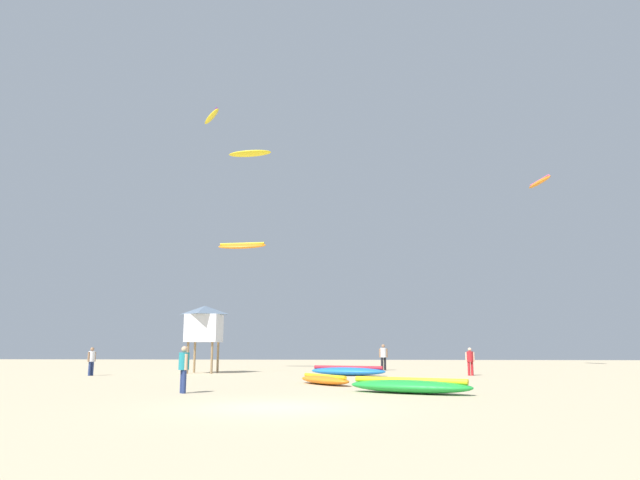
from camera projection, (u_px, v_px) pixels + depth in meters
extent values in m
plane|color=#C6B28C|center=(278.00, 407.00, 15.51)|extent=(120.00, 120.00, 0.00)
cylinder|color=navy|center=(182.00, 381.00, 20.39)|extent=(0.15, 0.15, 0.80)
cylinder|color=navy|center=(184.00, 382.00, 20.24)|extent=(0.15, 0.15, 0.80)
cylinder|color=teal|center=(184.00, 361.00, 20.44)|extent=(0.37, 0.37, 0.60)
cylinder|color=tan|center=(182.00, 362.00, 20.62)|extent=(0.11, 0.11, 0.55)
cylinder|color=tan|center=(186.00, 362.00, 20.26)|extent=(0.11, 0.11, 0.55)
sphere|color=tan|center=(185.00, 349.00, 20.52)|extent=(0.22, 0.22, 0.22)
cylinder|color=#B21E23|center=(472.00, 369.00, 32.94)|extent=(0.14, 0.14, 0.77)
cylinder|color=#B21E23|center=(469.00, 369.00, 32.96)|extent=(0.14, 0.14, 0.77)
cylinder|color=#B21E23|center=(470.00, 357.00, 33.07)|extent=(0.35, 0.35, 0.58)
cylinder|color=beige|center=(474.00, 357.00, 33.04)|extent=(0.10, 0.10, 0.53)
cylinder|color=beige|center=(466.00, 357.00, 33.09)|extent=(0.10, 0.10, 0.53)
sphere|color=beige|center=(470.00, 349.00, 33.14)|extent=(0.21, 0.21, 0.21)
cylinder|color=navy|center=(90.00, 369.00, 32.76)|extent=(0.15, 0.15, 0.78)
cylinder|color=navy|center=(92.00, 369.00, 32.91)|extent=(0.15, 0.15, 0.78)
cylinder|color=silver|center=(92.00, 356.00, 32.96)|extent=(0.36, 0.36, 0.58)
cylinder|color=#936B4C|center=(89.00, 357.00, 32.77)|extent=(0.10, 0.10, 0.54)
cylinder|color=#936B4C|center=(95.00, 357.00, 33.13)|extent=(0.10, 0.10, 0.54)
sphere|color=#936B4C|center=(92.00, 349.00, 33.03)|extent=(0.21, 0.21, 0.21)
cylinder|color=black|center=(385.00, 364.00, 40.46)|extent=(0.16, 0.16, 0.88)
cylinder|color=black|center=(382.00, 364.00, 40.47)|extent=(0.16, 0.16, 0.88)
cylinder|color=silver|center=(383.00, 353.00, 40.60)|extent=(0.40, 0.40, 0.66)
cylinder|color=#936B4C|center=(387.00, 353.00, 40.59)|extent=(0.12, 0.12, 0.61)
cylinder|color=#936B4C|center=(380.00, 353.00, 40.61)|extent=(0.12, 0.12, 0.61)
sphere|color=#936B4C|center=(383.00, 346.00, 40.68)|extent=(0.24, 0.24, 0.24)
ellipsoid|color=blue|center=(348.00, 371.00, 32.90)|extent=(4.65, 2.77, 0.50)
cylinder|color=red|center=(348.00, 367.00, 32.94)|extent=(3.93, 1.64, 0.20)
ellipsoid|color=green|center=(410.00, 386.00, 20.19)|extent=(4.57, 3.06, 0.47)
cylinder|color=yellow|center=(409.00, 380.00, 20.23)|extent=(3.79, 1.94, 0.20)
ellipsoid|color=orange|center=(324.00, 380.00, 24.95)|extent=(2.87, 3.52, 0.39)
cylinder|color=yellow|center=(324.00, 376.00, 24.98)|extent=(2.00, 2.80, 0.16)
cylinder|color=#8C704C|center=(218.00, 357.00, 36.78)|extent=(0.14, 0.14, 1.90)
cylinder|color=#8C704C|center=(212.00, 358.00, 35.31)|extent=(0.14, 0.14, 1.90)
cylinder|color=#8C704C|center=(195.00, 357.00, 36.88)|extent=(0.14, 0.14, 1.90)
cylinder|color=#8C704C|center=(188.00, 358.00, 35.41)|extent=(0.14, 0.14, 1.90)
cube|color=white|center=(204.00, 328.00, 36.42)|extent=(2.00, 2.00, 1.70)
pyramid|color=slate|center=(205.00, 310.00, 36.63)|extent=(2.30, 2.30, 0.55)
ellipsoid|color=yellow|center=(212.00, 117.00, 36.28)|extent=(1.86, 2.56, 0.65)
cylinder|color=purple|center=(212.00, 115.00, 36.30)|extent=(1.23, 2.09, 0.11)
ellipsoid|color=orange|center=(540.00, 182.00, 50.65)|extent=(1.68, 3.65, 0.80)
cylinder|color=#E5598C|center=(539.00, 180.00, 50.68)|extent=(0.77, 3.21, 0.15)
ellipsoid|color=yellow|center=(250.00, 153.00, 33.79)|extent=(2.63, 1.09, 0.34)
ellipsoid|color=orange|center=(242.00, 246.00, 45.07)|extent=(3.91, 1.50, 0.77)
cylinder|color=yellow|center=(242.00, 244.00, 45.10)|extent=(3.52, 0.51, 0.17)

